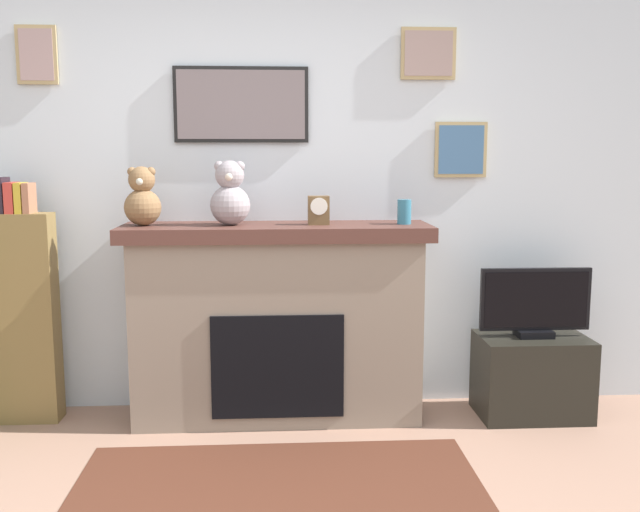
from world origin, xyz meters
name	(u,v)px	position (x,y,z in m)	size (l,w,h in m)	color
back_wall	(255,188)	(0.00, 2.00, 1.30)	(5.20, 0.15, 2.60)	silver
fireplace	(277,321)	(0.13, 1.71, 0.56)	(1.71, 0.51, 1.11)	gray
bookshelf	(23,311)	(-1.29, 1.74, 0.63)	(0.36, 0.16, 1.38)	olive
tv_stand	(532,376)	(1.59, 1.64, 0.23)	(0.62, 0.40, 0.47)	black
television	(535,304)	(1.59, 1.64, 0.66)	(0.63, 0.14, 0.40)	black
area_rug	(278,489)	(0.13, 0.81, 0.00)	(1.87, 1.01, 0.01)	#4D281A
candle_jar	(404,212)	(0.84, 1.69, 1.18)	(0.08, 0.08, 0.14)	teal
mantel_clock	(319,210)	(0.36, 1.69, 1.19)	(0.12, 0.09, 0.16)	brown
teddy_bear_tan	(142,199)	(-0.60, 1.69, 1.26)	(0.20, 0.20, 0.32)	brown
teddy_bear_brown	(230,196)	(-0.13, 1.69, 1.27)	(0.22, 0.22, 0.35)	#998E93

